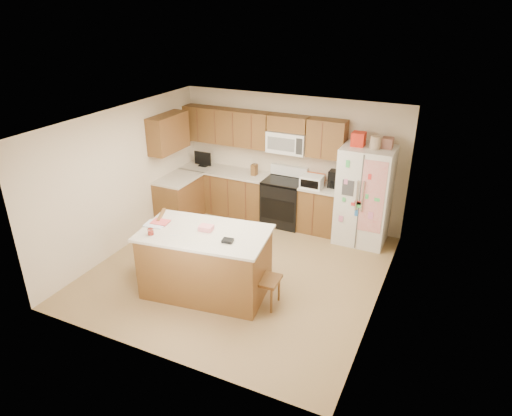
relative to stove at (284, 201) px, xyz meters
The scene contains 9 objects.
ground 1.99m from the stove, 90.00° to the right, with size 4.50×4.50×0.00m, color #8D6B4A.
room_shell 2.16m from the stove, 90.00° to the right, with size 4.60×4.60×2.52m.
cabinetry 1.09m from the stove, behind, with size 3.36×1.56×2.15m.
stove is the anchor object (origin of this frame).
refrigerator 1.63m from the stove, ahead, with size 0.90×0.79×2.04m.
island 2.70m from the stove, 93.68° to the right, with size 2.00×1.33×1.11m.
windsor_chair_left 2.85m from the stove, 114.80° to the right, with size 0.58×0.59×1.07m.
windsor_chair_back 1.99m from the stove, 92.91° to the right, with size 0.41×0.40×0.94m.
windsor_chair_right 2.73m from the stove, 73.76° to the right, with size 0.40×0.42×0.92m.
Camera 1 is at (3.01, -5.76, 4.09)m, focal length 32.00 mm.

